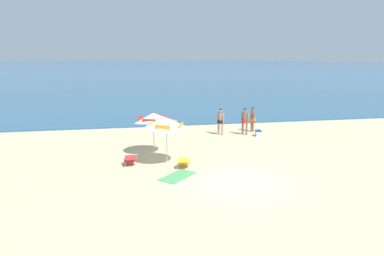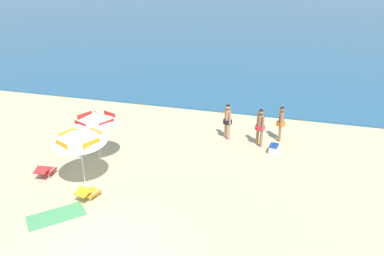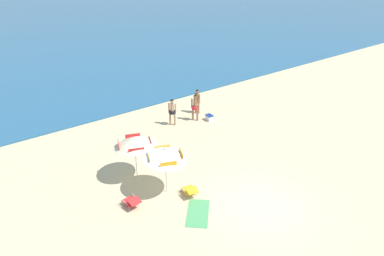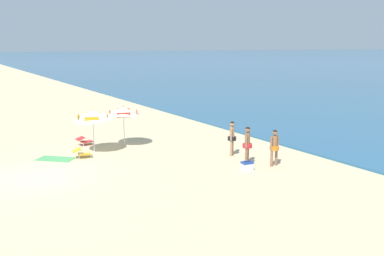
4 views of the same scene
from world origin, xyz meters
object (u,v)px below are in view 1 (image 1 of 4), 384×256
Objects in this scene: beach_umbrella_striped_second at (153,117)px; lounge_chair_beside_umbrella at (184,162)px; person_standing_near_shore at (253,118)px; person_wading_in at (221,120)px; cooler_box at (258,133)px; beach_towel at (178,176)px; lounge_chair_under_umbrella at (130,159)px; beach_umbrella_striped_main at (167,123)px; person_standing_beside at (245,119)px.

lounge_chair_beside_umbrella is (1.15, -2.75, -1.69)m from beach_umbrella_striped_second.
person_standing_near_shore is 0.97× the size of person_wading_in.
person_standing_near_shore reaches higher than cooler_box.
person_wading_in is 0.98× the size of beach_towel.
lounge_chair_under_umbrella is 10.62m from person_standing_near_shore.
beach_umbrella_striped_main is 2.04m from lounge_chair_beside_umbrella.
beach_umbrella_striped_main is at bearing 95.53° from beach_towel.
person_standing_beside reaches higher than lounge_chair_under_umbrella.
lounge_chair_under_umbrella is 0.94× the size of lounge_chair_beside_umbrella.
person_wading_in is at bearing 62.01° from beach_towel.
person_standing_beside reaches higher than person_standing_near_shore.
lounge_chair_under_umbrella is at bearing 159.93° from lounge_chair_beside_umbrella.
lounge_chair_under_umbrella is at bearing 133.50° from beach_towel.
beach_umbrella_striped_main is at bearing -137.37° from person_standing_near_shore.
beach_umbrella_striped_main is at bearing -76.25° from beach_umbrella_striped_second.
beach_towel is at bearing -84.47° from beach_umbrella_striped_main.
lounge_chair_beside_umbrella reaches higher than cooler_box.
cooler_box is at bearing 29.39° from lounge_chair_under_umbrella.
beach_umbrella_striped_second is at bearing -141.33° from person_wading_in.
person_standing_beside is at bearing 50.07° from lounge_chair_beside_umbrella.
lounge_chair_under_umbrella is 8.37m from person_wading_in.
cooler_box is (8.42, 4.74, -0.08)m from lounge_chair_under_umbrella.
cooler_box is (2.32, -0.95, -0.82)m from person_wading_in.
lounge_chair_beside_umbrella is 1.30m from beach_towel.
beach_umbrella_striped_second reaches higher than person_standing_beside.
lounge_chair_under_umbrella is at bearing 179.02° from beach_umbrella_striped_main.
beach_towel is at bearing -127.58° from person_standing_beside.
beach_towel is (-4.13, -7.76, -1.01)m from person_wading_in.
beach_umbrella_striped_second reaches higher than lounge_chair_under_umbrella.
lounge_chair_beside_umbrella is 0.54× the size of person_wading_in.
person_wading_in is at bearing 38.67° from beach_umbrella_striped_second.
lounge_chair_under_umbrella is at bearing -150.61° from cooler_box.
lounge_chair_beside_umbrella is at bearing -67.41° from beach_umbrella_striped_second.
lounge_chair_beside_umbrella is 8.21m from cooler_box.
lounge_chair_beside_umbrella is at bearing -130.63° from person_standing_near_shore.
person_standing_near_shore is 3.20× the size of cooler_box.
cooler_box is 9.39m from beach_towel.
beach_umbrella_striped_main reaches higher than person_standing_near_shore.
cooler_box is (5.96, 5.64, -0.08)m from lounge_chair_beside_umbrella.
beach_towel is (1.97, -2.08, -0.27)m from lounge_chair_under_umbrella.
beach_towel is (0.66, -3.93, -1.96)m from beach_umbrella_striped_second.
beach_umbrella_striped_main is 2.82× the size of lounge_chair_under_umbrella.
beach_umbrella_striped_main is 2.86m from beach_towel.
person_wading_in is (-2.47, -0.54, 0.03)m from person_standing_near_shore.
beach_umbrella_striped_second reaches higher than person_wading_in.
beach_towel is at bearing -80.47° from beach_umbrella_striped_second.
lounge_chair_under_umbrella is 1.69× the size of cooler_box.
beach_umbrella_striped_second reaches higher than lounge_chair_beside_umbrella.
person_standing_near_shore is 1.24m from person_standing_beside.
beach_umbrella_striped_second reaches higher than person_standing_near_shore.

